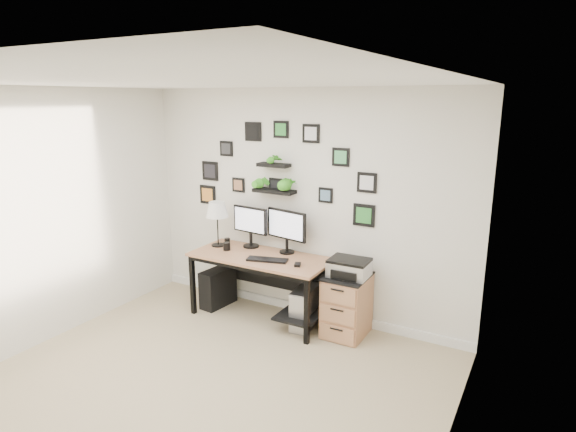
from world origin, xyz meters
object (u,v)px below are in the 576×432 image
Objects in this scene: pc_tower_black at (218,287)px; table_lamp at (217,211)px; printer at (349,268)px; desk at (265,266)px; pc_tower_grey at (305,308)px; monitor_left at (250,224)px; file_cabinet at (347,305)px; monitor_right at (287,228)px; mug at (227,246)px.

table_lamp is at bearing 108.25° from pc_tower_black.
printer is (1.69, 0.01, -0.42)m from table_lamp.
desk reaches higher than pc_tower_grey.
desk is 0.88m from table_lamp.
file_cabinet is (1.30, -0.13, -0.70)m from monitor_left.
monitor_right reaches higher than desk.
monitor_right is 1.17× the size of pc_tower_black.
monitor_left is (-0.31, 0.19, 0.41)m from desk.
pc_tower_grey is 1.14× the size of printer.
monitor_left reaches higher than desk.
pc_tower_grey is (0.83, -0.19, -0.81)m from monitor_left.
table_lamp is at bearing -179.46° from file_cabinet.
table_lamp is at bearing -158.62° from monitor_left.
table_lamp is at bearing 177.93° from pc_tower_grey.
printer is (0.83, -0.15, -0.29)m from monitor_right.
monitor_left reaches higher than pc_tower_black.
desk is 0.78m from pc_tower_black.
desk is 3.25× the size of monitor_left.
table_lamp is 0.45m from mug.
table_lamp is 1.88m from file_cabinet.
monitor_left is at bearing 34.51° from pc_tower_black.
desk is at bearing -31.26° from monitor_left.
desk reaches higher than file_cabinet.
file_cabinet is 1.61× the size of printer.
monitor_right reaches higher than pc_tower_black.
monitor_left is 1.18m from pc_tower_grey.
table_lamp is at bearing -169.55° from monitor_right.
monitor_left is at bearing 173.93° from printer.
monitor_right is 5.76× the size of mug.
table_lamp is at bearing 154.09° from mug.
pc_tower_black is (-0.67, -0.01, -0.40)m from desk.
printer reaches higher than mug.
pc_tower_black is at bearing -151.75° from monitor_left.
pc_tower_black is 1.11× the size of printer.
pc_tower_black is 1.20m from pc_tower_grey.
table_lamp reaches higher than pc_tower_black.
monitor_left is at bearing 53.87° from mug.
table_lamp is 1.15× the size of pc_tower_grey.
monitor_left is 5.26× the size of mug.
desk is at bearing -177.27° from printer.
monitor_left is 0.49m from monitor_right.
pc_tower_grey is at bearing -2.07° from table_lamp.
pc_tower_grey is at bearing -0.11° from desk.
monitor_right reaches higher than printer.
pc_tower_black is 0.98× the size of pc_tower_grey.
desk is 2.39× the size of file_cabinet.
mug is 0.14× the size of file_cabinet.
printer is at bearing -6.07° from monitor_left.
mug is 1.16m from pc_tower_grey.
desk is at bearing 6.80° from pc_tower_black.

